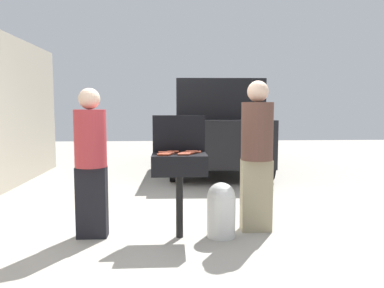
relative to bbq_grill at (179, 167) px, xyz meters
The scene contains 18 objects.
ground_plane 0.84m from the bbq_grill, 143.82° to the left, with size 24.00×24.00×0.00m, color #9E998E.
bbq_grill is the anchor object (origin of this frame).
grill_lid_open 0.42m from the bbq_grill, 90.00° to the left, with size 0.60×0.05×0.42m, color black.
hot_dog_0 0.24m from the bbq_grill, 146.31° to the right, with size 0.03×0.03×0.13m, color #B74C33.
hot_dog_1 0.24m from the bbq_grill, 162.68° to the left, with size 0.03×0.03×0.13m, color #B74C33.
hot_dog_2 0.19m from the bbq_grill, 58.07° to the right, with size 0.03×0.03×0.13m, color #B74C33.
hot_dog_3 0.20m from the bbq_grill, behind, with size 0.03×0.03×0.13m, color #B74C33.
hot_dog_4 0.20m from the bbq_grill, 124.26° to the left, with size 0.03×0.03×0.13m, color #AD4228.
hot_dog_5 0.21m from the bbq_grill, 70.49° to the right, with size 0.03×0.03×0.13m, color #C6593D.
hot_dog_6 0.19m from the bbq_grill, ahead, with size 0.03×0.03×0.13m, color #B74C33.
hot_dog_7 0.28m from the bbq_grill, 138.06° to the right, with size 0.03×0.03×0.13m, color #AD4228.
hot_dog_8 0.24m from the bbq_grill, 40.95° to the left, with size 0.03×0.03×0.13m, color #B74C33.
hot_dog_9 0.18m from the bbq_grill, 20.50° to the right, with size 0.03×0.03×0.13m, color #AD4228.
hot_dog_10 0.25m from the bbq_grill, 22.54° to the left, with size 0.03×0.03×0.13m, color #B74C33.
propane_tank 0.66m from the bbq_grill, ahead, with size 0.32×0.32×0.62m.
person_left 0.98m from the bbq_grill, behind, with size 0.35×0.35×1.66m.
person_right 0.94m from the bbq_grill, 11.54° to the left, with size 0.37×0.37×1.75m.
parked_minivan 4.75m from the bbq_grill, 78.67° to the left, with size 2.12×4.45×2.02m.
Camera 1 is at (0.14, -4.23, 1.45)m, focal length 34.95 mm.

